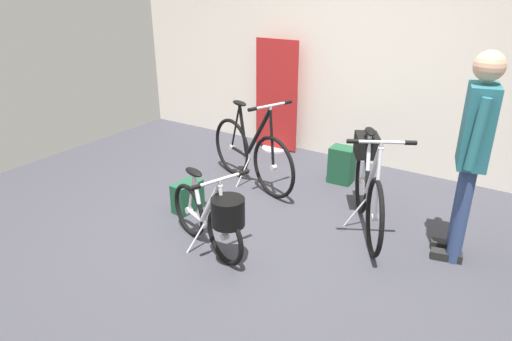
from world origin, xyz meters
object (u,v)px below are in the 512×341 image
object	(u,v)px
display_bike_left	(368,182)
folding_bike_foreground	(214,215)
display_bike_right	(251,153)
backpack_on_floor	(342,165)
handbag_on_floor	(187,196)
floor_banner_stand	(276,103)
visitor_near_wall	(473,147)

from	to	relation	value
display_bike_left	folding_bike_foreground	bearing A→B (deg)	-127.25
folding_bike_foreground	display_bike_left	xyz separation A→B (m)	(0.86, 1.13, 0.08)
folding_bike_foreground	display_bike_right	size ratio (longest dim) A/B	0.74
display_bike_right	backpack_on_floor	bearing A→B (deg)	37.23
backpack_on_floor	handbag_on_floor	size ratio (longest dim) A/B	1.29
folding_bike_foreground	display_bike_right	world-z (taller)	display_bike_right
floor_banner_stand	handbag_on_floor	distance (m)	2.03
display_bike_right	backpack_on_floor	world-z (taller)	display_bike_right
display_bike_right	handbag_on_floor	bearing A→B (deg)	-103.08
display_bike_right	handbag_on_floor	xyz separation A→B (m)	(-0.20, -0.84, -0.23)
handbag_on_floor	display_bike_right	bearing A→B (deg)	76.92
folding_bike_foreground	backpack_on_floor	xyz separation A→B (m)	(0.29, 1.92, -0.16)
folding_bike_foreground	backpack_on_floor	size ratio (longest dim) A/B	2.43
handbag_on_floor	display_bike_left	bearing A→B (deg)	22.71
floor_banner_stand	display_bike_left	distance (m)	2.18
floor_banner_stand	backpack_on_floor	bearing A→B (deg)	-23.81
display_bike_right	visitor_near_wall	distance (m)	2.25
floor_banner_stand	backpack_on_floor	world-z (taller)	floor_banner_stand
backpack_on_floor	folding_bike_foreground	bearing A→B (deg)	-98.58
folding_bike_foreground	visitor_near_wall	world-z (taller)	visitor_near_wall
folding_bike_foreground	handbag_on_floor	xyz separation A→B (m)	(-0.71, 0.47, -0.22)
visitor_near_wall	backpack_on_floor	xyz separation A→B (m)	(-1.36, 0.88, -0.75)
visitor_near_wall	display_bike_left	bearing A→B (deg)	174.22
visitor_near_wall	handbag_on_floor	size ratio (longest dim) A/B	5.27
display_bike_left	backpack_on_floor	xyz separation A→B (m)	(-0.57, 0.80, -0.24)
display_bike_left	handbag_on_floor	size ratio (longest dim) A/B	3.96
backpack_on_floor	handbag_on_floor	bearing A→B (deg)	-124.50
display_bike_left	display_bike_right	world-z (taller)	display_bike_right
backpack_on_floor	display_bike_right	bearing A→B (deg)	-142.77
floor_banner_stand	visitor_near_wall	xyz separation A→B (m)	(2.52, -1.39, 0.32)
visitor_near_wall	backpack_on_floor	bearing A→B (deg)	147.20
floor_banner_stand	handbag_on_floor	xyz separation A→B (m)	(0.16, -1.96, -0.48)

